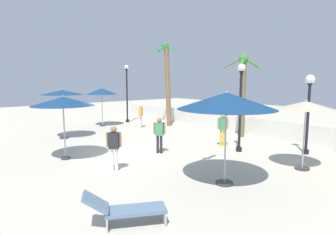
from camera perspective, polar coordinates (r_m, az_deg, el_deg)
name	(u,v)px	position (r m, az deg, el deg)	size (l,w,h in m)	color
ground_plane	(116,154)	(13.25, -10.41, -7.11)	(56.00, 56.00, 0.00)	beige
boundary_wall	(237,124)	(18.84, 13.55, -1.20)	(25.20, 0.30, 1.05)	silver
patio_umbrella_0	(63,102)	(12.54, -20.18, 3.00)	(2.56, 2.56, 2.68)	#333338
patio_umbrella_1	(62,93)	(17.12, -20.32, 4.57)	(2.32, 2.32, 2.81)	#333338
patio_umbrella_2	(306,106)	(11.53, 25.78, 1.99)	(2.02, 2.02, 2.61)	#333338
patio_umbrella_3	(102,92)	(20.97, -13.08, 5.05)	(2.15, 2.15, 2.76)	#333338
patio_umbrella_4	(226,101)	(9.01, 11.57, 3.20)	(3.07, 3.07, 2.98)	#333338
palm_tree_0	(167,75)	(20.81, -0.20, 8.40)	(2.44, 2.33, 6.01)	brown
palm_tree_1	(243,87)	(17.05, 14.69, 5.96)	(2.49, 2.47, 4.75)	brown
lamp_post_0	(241,99)	(13.50, 14.25, 3.61)	(0.36, 0.36, 4.04)	black
lamp_post_1	(127,89)	(22.57, -8.19, 5.55)	(0.34, 0.34, 4.44)	black
lamp_post_2	(309,102)	(14.09, 26.24, 2.78)	(0.41, 0.41, 3.54)	black
lounge_chair_0	(125,209)	(6.92, -8.56, -17.57)	(1.34, 1.92, 0.84)	#B7B7BC
guest_0	(114,144)	(10.61, -10.72, -5.20)	(0.41, 0.45, 1.66)	silver
guest_1	(223,126)	(14.49, 10.85, -1.76)	(0.42, 0.44, 1.67)	gold
guest_2	(140,114)	(19.82, -5.53, 0.76)	(0.40, 0.48, 1.64)	silver
guest_3	(159,132)	(12.94, -1.73, -2.85)	(0.45, 0.41, 1.64)	#26262D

